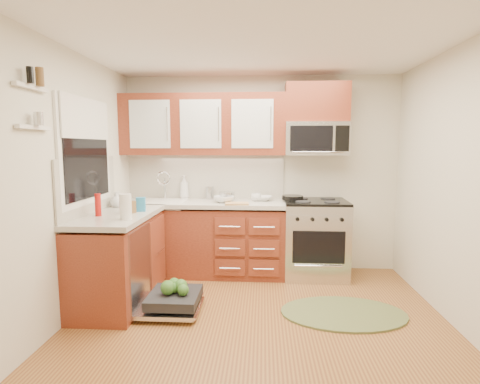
# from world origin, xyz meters

# --- Properties ---
(floor) EXTENTS (3.50, 3.50, 0.00)m
(floor) POSITION_xyz_m (0.00, 0.00, 0.00)
(floor) COLOR brown
(floor) RESTS_ON ground
(ceiling) EXTENTS (3.50, 3.50, 0.00)m
(ceiling) POSITION_xyz_m (0.00, 0.00, 2.50)
(ceiling) COLOR white
(ceiling) RESTS_ON ground
(wall_back) EXTENTS (3.50, 0.04, 2.50)m
(wall_back) POSITION_xyz_m (0.00, 1.75, 1.25)
(wall_back) COLOR beige
(wall_back) RESTS_ON ground
(wall_front) EXTENTS (3.50, 0.04, 2.50)m
(wall_front) POSITION_xyz_m (0.00, -1.75, 1.25)
(wall_front) COLOR beige
(wall_front) RESTS_ON ground
(wall_left) EXTENTS (0.04, 3.50, 2.50)m
(wall_left) POSITION_xyz_m (-1.75, 0.00, 1.25)
(wall_left) COLOR beige
(wall_left) RESTS_ON ground
(wall_right) EXTENTS (0.04, 3.50, 2.50)m
(wall_right) POSITION_xyz_m (1.75, 0.00, 1.25)
(wall_right) COLOR beige
(wall_right) RESTS_ON ground
(base_cabinet_back) EXTENTS (2.05, 0.60, 0.85)m
(base_cabinet_back) POSITION_xyz_m (-0.73, 1.45, 0.42)
(base_cabinet_back) COLOR #5D2314
(base_cabinet_back) RESTS_ON ground
(base_cabinet_left) EXTENTS (0.60, 1.25, 0.85)m
(base_cabinet_left) POSITION_xyz_m (-1.45, 0.52, 0.42)
(base_cabinet_left) COLOR #5D2314
(base_cabinet_left) RESTS_ON ground
(countertop_back) EXTENTS (2.07, 0.64, 0.05)m
(countertop_back) POSITION_xyz_m (-0.72, 1.44, 0.90)
(countertop_back) COLOR #B5B0A5
(countertop_back) RESTS_ON base_cabinet_back
(countertop_left) EXTENTS (0.64, 1.27, 0.05)m
(countertop_left) POSITION_xyz_m (-1.44, 0.53, 0.90)
(countertop_left) COLOR #B5B0A5
(countertop_left) RESTS_ON base_cabinet_left
(backsplash_back) EXTENTS (2.05, 0.02, 0.57)m
(backsplash_back) POSITION_xyz_m (-0.73, 1.74, 1.21)
(backsplash_back) COLOR #BCB7A9
(backsplash_back) RESTS_ON ground
(backsplash_left) EXTENTS (0.02, 1.25, 0.57)m
(backsplash_left) POSITION_xyz_m (-1.74, 0.52, 1.21)
(backsplash_left) COLOR #BCB7A9
(backsplash_left) RESTS_ON ground
(upper_cabinets) EXTENTS (2.05, 0.35, 0.75)m
(upper_cabinets) POSITION_xyz_m (-0.73, 1.57, 1.88)
(upper_cabinets) COLOR #5D2314
(upper_cabinets) RESTS_ON ground
(cabinet_over_mw) EXTENTS (0.76, 0.35, 0.47)m
(cabinet_over_mw) POSITION_xyz_m (0.68, 1.57, 2.13)
(cabinet_over_mw) COLOR #5D2314
(cabinet_over_mw) RESTS_ON ground
(range) EXTENTS (0.76, 0.64, 0.95)m
(range) POSITION_xyz_m (0.68, 1.43, 0.47)
(range) COLOR silver
(range) RESTS_ON ground
(microwave) EXTENTS (0.76, 0.38, 0.40)m
(microwave) POSITION_xyz_m (0.68, 1.55, 1.70)
(microwave) COLOR silver
(microwave) RESTS_ON ground
(sink) EXTENTS (0.62, 0.50, 0.26)m
(sink) POSITION_xyz_m (-1.25, 1.42, 0.80)
(sink) COLOR white
(sink) RESTS_ON ground
(dishwasher) EXTENTS (0.70, 0.60, 0.20)m
(dishwasher) POSITION_xyz_m (-0.86, 0.30, 0.10)
(dishwasher) COLOR silver
(dishwasher) RESTS_ON ground
(window) EXTENTS (0.03, 1.05, 1.05)m
(window) POSITION_xyz_m (-1.74, 0.50, 1.55)
(window) COLOR white
(window) RESTS_ON ground
(window_blind) EXTENTS (0.02, 0.96, 0.40)m
(window_blind) POSITION_xyz_m (-1.71, 0.50, 1.88)
(window_blind) COLOR white
(window_blind) RESTS_ON ground
(shelf_upper) EXTENTS (0.04, 0.40, 0.03)m
(shelf_upper) POSITION_xyz_m (-1.72, -0.35, 2.05)
(shelf_upper) COLOR white
(shelf_upper) RESTS_ON ground
(shelf_lower) EXTENTS (0.04, 0.40, 0.03)m
(shelf_lower) POSITION_xyz_m (-1.72, -0.35, 1.75)
(shelf_lower) COLOR white
(shelf_lower) RESTS_ON ground
(rug) EXTENTS (1.41, 1.19, 0.02)m
(rug) POSITION_xyz_m (0.82, 0.34, 0.01)
(rug) COLOR brown
(rug) RESTS_ON ground
(skillet) EXTENTS (0.31, 0.31, 0.05)m
(skillet) POSITION_xyz_m (0.40, 1.49, 0.97)
(skillet) COLOR black
(skillet) RESTS_ON range
(stock_pot) EXTENTS (0.21, 0.21, 0.12)m
(stock_pot) POSITION_xyz_m (-0.42, 1.50, 0.98)
(stock_pot) COLOR silver
(stock_pot) RESTS_ON countertop_back
(cutting_board) EXTENTS (0.29, 0.20, 0.02)m
(cutting_board) POSITION_xyz_m (-0.27, 1.22, 0.93)
(cutting_board) COLOR tan
(cutting_board) RESTS_ON countertop_back
(canister) EXTENTS (0.12, 0.12, 0.17)m
(canister) POSITION_xyz_m (-0.66, 1.65, 1.01)
(canister) COLOR silver
(canister) RESTS_ON countertop_back
(paper_towel_roll) EXTENTS (0.14, 0.14, 0.24)m
(paper_towel_roll) POSITION_xyz_m (-1.25, 0.24, 1.05)
(paper_towel_roll) COLOR white
(paper_towel_roll) RESTS_ON countertop_left
(mustard_bottle) EXTENTS (0.08, 0.08, 0.20)m
(mustard_bottle) POSITION_xyz_m (-1.33, 0.48, 1.03)
(mustard_bottle) COLOR yellow
(mustard_bottle) RESTS_ON countertop_left
(red_bottle) EXTENTS (0.08, 0.08, 0.22)m
(red_bottle) POSITION_xyz_m (-1.58, 0.39, 1.04)
(red_bottle) COLOR #B6130F
(red_bottle) RESTS_ON countertop_left
(wooden_box) EXTENTS (0.15, 0.13, 0.12)m
(wooden_box) POSITION_xyz_m (-1.34, 0.57, 0.99)
(wooden_box) COLOR brown
(wooden_box) RESTS_ON countertop_left
(blue_carton) EXTENTS (0.10, 0.07, 0.15)m
(blue_carton) POSITION_xyz_m (-1.25, 0.67, 1.00)
(blue_carton) COLOR #2A86C4
(blue_carton) RESTS_ON countertop_left
(bowl_a) EXTENTS (0.27, 0.27, 0.06)m
(bowl_a) POSITION_xyz_m (0.02, 1.55, 0.96)
(bowl_a) COLOR #999999
(bowl_a) RESTS_ON countertop_back
(bowl_b) EXTENTS (0.26, 0.26, 0.08)m
(bowl_b) POSITION_xyz_m (-0.44, 1.37, 0.96)
(bowl_b) COLOR #999999
(bowl_b) RESTS_ON countertop_back
(cup) EXTENTS (0.13, 0.13, 0.10)m
(cup) POSITION_xyz_m (-0.05, 1.51, 0.97)
(cup) COLOR #999999
(cup) RESTS_ON countertop_back
(soap_bottle_a) EXTENTS (0.15, 0.15, 0.31)m
(soap_bottle_a) POSITION_xyz_m (-1.00, 1.68, 1.08)
(soap_bottle_a) COLOR #999999
(soap_bottle_a) RESTS_ON countertop_back
(soap_bottle_b) EXTENTS (0.09, 0.09, 0.17)m
(soap_bottle_b) POSITION_xyz_m (-1.62, 1.00, 1.01)
(soap_bottle_b) COLOR #999999
(soap_bottle_b) RESTS_ON countertop_left
(soap_bottle_c) EXTENTS (0.16, 0.16, 0.17)m
(soap_bottle_c) POSITION_xyz_m (-1.62, 0.94, 1.01)
(soap_bottle_c) COLOR #999999
(soap_bottle_c) RESTS_ON countertop_left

